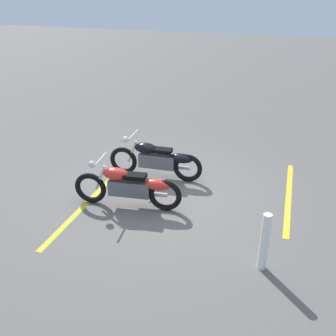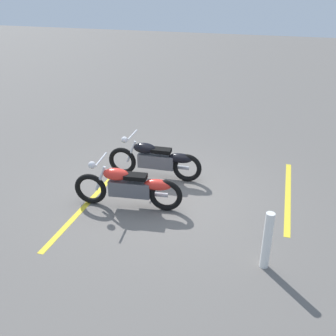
% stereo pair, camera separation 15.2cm
% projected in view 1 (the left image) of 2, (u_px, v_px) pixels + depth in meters
% --- Properties ---
extents(ground_plane, '(60.00, 60.00, 0.00)m').
position_uv_depth(ground_plane, '(161.00, 194.00, 8.22)').
color(ground_plane, '#66605B').
extents(motorcycle_bright_foreground, '(2.22, 0.69, 1.04)m').
position_uv_depth(motorcycle_bright_foreground, '(130.00, 186.00, 7.56)').
color(motorcycle_bright_foreground, black).
rests_on(motorcycle_bright_foreground, ground).
extents(motorcycle_dark_foreground, '(2.23, 0.62, 1.04)m').
position_uv_depth(motorcycle_dark_foreground, '(157.00, 159.00, 8.73)').
color(motorcycle_dark_foreground, black).
rests_on(motorcycle_dark_foreground, ground).
extents(bollard_post, '(0.14, 0.14, 1.00)m').
position_uv_depth(bollard_post, '(264.00, 242.00, 5.86)').
color(bollard_post, white).
rests_on(bollard_post, ground).
extents(parking_stripe_near, '(0.25, 3.20, 0.01)m').
position_uv_depth(parking_stripe_near, '(85.00, 205.00, 7.80)').
color(parking_stripe_near, yellow).
rests_on(parking_stripe_near, ground).
extents(parking_stripe_mid, '(0.25, 3.20, 0.01)m').
position_uv_depth(parking_stripe_mid, '(289.00, 196.00, 8.13)').
color(parking_stripe_mid, yellow).
rests_on(parking_stripe_mid, ground).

